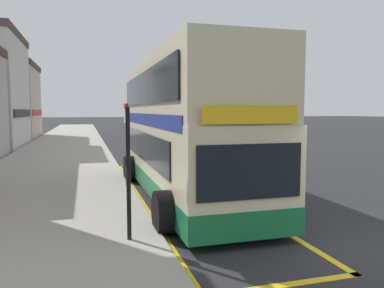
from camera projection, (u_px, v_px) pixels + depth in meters
ground_plane at (142, 138)px, 37.63m from camera, size 260.00×260.00×0.00m
pavement_near at (69, 139)px, 35.69m from camera, size 6.00×76.00×0.14m
double_decker_bus at (182, 133)px, 12.26m from camera, size 3.25×10.54×4.40m
bus_bay_markings at (179, 194)px, 12.54m from camera, size 2.92×13.92×0.01m
bus_stop_sign at (128, 161)px, 7.63m from camera, size 0.09×0.51×2.80m
parked_car_white_distant at (139, 123)px, 58.91m from camera, size 2.09×4.20×1.62m
parked_car_grey_kerbside at (174, 127)px, 45.55m from camera, size 2.09×4.20×1.62m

